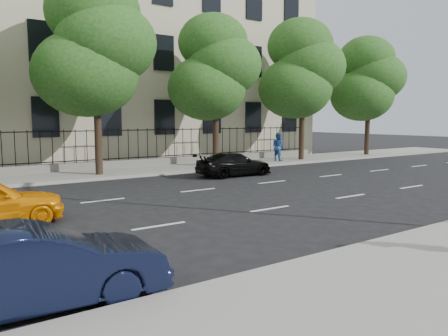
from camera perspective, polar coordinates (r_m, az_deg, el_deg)
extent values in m
plane|color=black|center=(12.64, 13.48, -7.13)|extent=(120.00, 120.00, 0.00)
cube|color=gray|center=(24.15, -12.08, -0.43)|extent=(60.00, 4.00, 0.15)
cube|color=#C1B59A|center=(33.04, -18.78, 16.76)|extent=(34.00, 12.00, 18.00)
cube|color=slate|center=(25.69, -13.56, 0.56)|extent=(30.00, 0.50, 0.40)
cube|color=black|center=(25.66, -13.58, 1.22)|extent=(28.80, 0.05, 0.05)
cube|color=black|center=(25.57, -13.67, 4.79)|extent=(28.80, 0.05, 0.05)
cylinder|color=#382619|center=(22.56, -16.09, 3.40)|extent=(0.36, 0.36, 3.32)
ellipsoid|color=#184A18|center=(22.79, -17.58, 11.65)|extent=(5.13, 5.13, 4.21)
ellipsoid|color=#184A18|center=(22.80, -15.09, 15.49)|extent=(4.86, 4.86, 4.00)
ellipsoid|color=#184A18|center=(23.50, -16.69, 18.85)|extent=(4.59, 4.59, 3.78)
cylinder|color=#382619|center=(25.67, -1.10, 3.73)|extent=(0.36, 0.36, 3.08)
ellipsoid|color=#184A18|center=(25.73, -2.24, 10.38)|extent=(4.56, 4.56, 3.74)
ellipsoid|color=#184A18|center=(25.93, 0.08, 13.28)|extent=(4.32, 4.32, 3.55)
ellipsoid|color=#184A18|center=(26.39, -1.44, 16.05)|extent=(4.08, 4.08, 3.36)
cylinder|color=#382619|center=(30.11, 10.09, 4.18)|extent=(0.36, 0.36, 3.22)
ellipsoid|color=#184A18|center=(30.09, 9.26, 10.24)|extent=(4.94, 4.94, 4.06)
ellipsoid|color=#184A18|center=(30.49, 11.22, 12.85)|extent=(4.68, 4.68, 3.85)
ellipsoid|color=#184A18|center=(30.83, 9.92, 15.49)|extent=(4.42, 4.42, 3.64)
cylinder|color=#382619|center=(35.40, 18.18, 4.12)|extent=(0.36, 0.36, 3.01)
ellipsoid|color=#184A18|center=(35.28, 17.57, 9.02)|extent=(4.75, 4.75, 3.90)
ellipsoid|color=#184A18|center=(35.79, 19.19, 11.14)|extent=(4.50, 4.50, 3.70)
ellipsoid|color=#184A18|center=(35.97, 18.09, 13.35)|extent=(4.25, 4.25, 3.50)
imported|color=black|center=(7.42, -23.56, -11.94)|extent=(4.10, 1.61, 1.33)
imported|color=black|center=(22.29, 1.34, 0.49)|extent=(4.15, 1.74, 1.20)
imported|color=#204B95|center=(28.84, 7.08, 2.77)|extent=(0.80, 0.97, 1.85)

